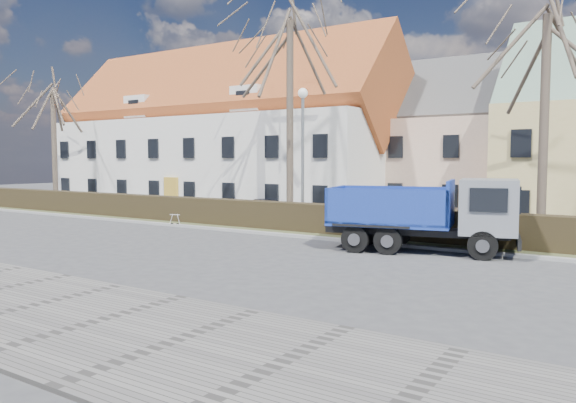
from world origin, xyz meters
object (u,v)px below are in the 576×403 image
Objects in this scene: streetlight at (303,159)px; parked_car_a at (269,208)px; dump_truck at (415,214)px; cart_frame at (171,219)px.

parked_car_a is at bearing 141.76° from streetlight.
dump_truck reaches higher than parked_car_a.
parked_car_a reaches higher than cart_frame.
dump_truck is 1.99× the size of parked_car_a.
dump_truck is 13.14m from cart_frame.
dump_truck is 7.77m from streetlight.
streetlight is (-6.81, 3.15, 2.02)m from dump_truck.
parked_car_a is (1.76, 6.03, 0.25)m from cart_frame.
streetlight reaches higher than cart_frame.
dump_truck is at bearing -2.96° from cart_frame.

